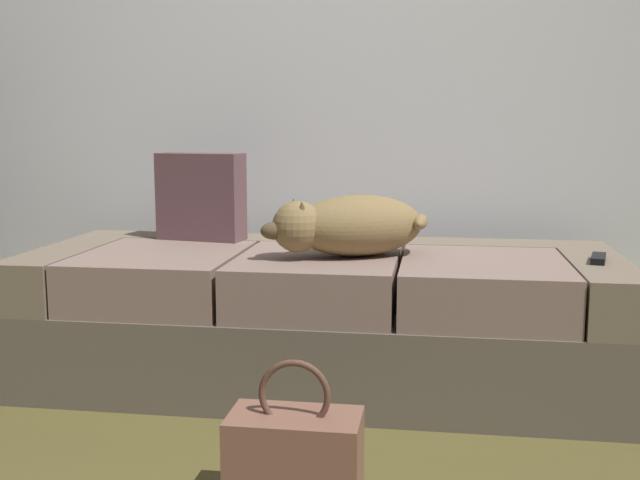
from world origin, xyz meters
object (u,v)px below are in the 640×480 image
(couch, at_px, (322,317))
(dog_tan, at_px, (349,225))
(throw_pillow, at_px, (201,197))
(handbag, at_px, (295,460))
(tv_remote, at_px, (598,258))

(couch, distance_m, dog_tan, 0.37)
(throw_pillow, height_order, handbag, throw_pillow)
(handbag, bearing_deg, dog_tan, 88.18)
(couch, relative_size, tv_remote, 13.93)
(dog_tan, xyz_separation_m, tv_remote, (0.83, 0.02, -0.10))
(dog_tan, xyz_separation_m, handbag, (-0.03, -0.87, -0.46))
(throw_pillow, bearing_deg, couch, -23.12)
(tv_remote, relative_size, handbag, 0.40)
(tv_remote, relative_size, throw_pillow, 0.44)
(couch, height_order, handbag, couch)
(couch, bearing_deg, throw_pillow, 156.88)
(dog_tan, xyz_separation_m, throw_pillow, (-0.62, 0.30, 0.06))
(throw_pillow, bearing_deg, handbag, -63.24)
(couch, relative_size, dog_tan, 3.53)
(couch, distance_m, throw_pillow, 0.69)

